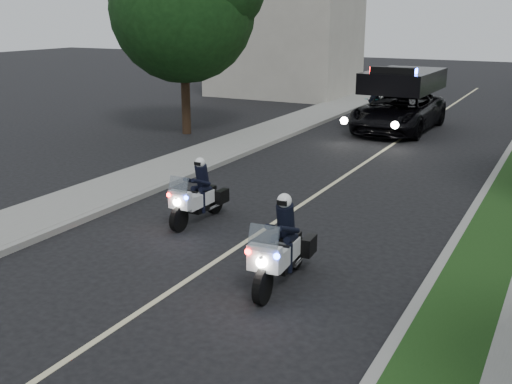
{
  "coord_description": "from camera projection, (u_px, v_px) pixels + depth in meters",
  "views": [
    {
      "loc": [
        6.07,
        -8.29,
        4.83
      ],
      "look_at": [
        -0.02,
        3.31,
        1.0
      ],
      "focal_mm": 43.18,
      "sensor_mm": 36.0,
      "label": 1
    }
  ],
  "objects": [
    {
      "name": "ground",
      "position": [
        172.0,
        291.0,
        11.11
      ],
      "size": [
        120.0,
        120.0,
        0.0
      ],
      "primitive_type": "plane",
      "color": "black",
      "rests_on": "ground"
    },
    {
      "name": "police_moto_right",
      "position": [
        281.0,
        284.0,
        11.38
      ],
      "size": [
        0.86,
        2.07,
        1.72
      ],
      "primitive_type": null,
      "rotation": [
        0.0,
        0.0,
        0.08
      ],
      "color": "silver",
      "rests_on": "ground"
    },
    {
      "name": "curb_right",
      "position": [
        490.0,
        184.0,
        17.76
      ],
      "size": [
        0.2,
        60.0,
        0.15
      ],
      "primitive_type": "cube",
      "color": "gray",
      "rests_on": "ground"
    },
    {
      "name": "tree_left_near",
      "position": [
        187.0,
        133.0,
        25.54
      ],
      "size": [
        7.3,
        7.3,
        9.64
      ],
      "primitive_type": null,
      "rotation": [
        0.0,
        0.0,
        -0.32
      ],
      "color": "#133712",
      "rests_on": "ground"
    },
    {
      "name": "sidewalk_left",
      "position": [
        215.0,
        151.0,
        21.91
      ],
      "size": [
        2.0,
        60.0,
        0.16
      ],
      "primitive_type": "cube",
      "color": "gray",
      "rests_on": "ground"
    },
    {
      "name": "police_moto_left",
      "position": [
        198.0,
        222.0,
        14.78
      ],
      "size": [
        0.68,
        1.85,
        1.56
      ],
      "primitive_type": null,
      "rotation": [
        0.0,
        0.0,
        -0.02
      ],
      "color": "silver",
      "rests_on": "ground"
    },
    {
      "name": "lane_marking",
      "position": [
        354.0,
        170.0,
        19.61
      ],
      "size": [
        0.12,
        50.0,
        0.01
      ],
      "primitive_type": "cube",
      "color": "#BFB78C",
      "rests_on": "ground"
    },
    {
      "name": "curb_left",
      "position": [
        242.0,
        155.0,
        21.42
      ],
      "size": [
        0.2,
        60.0,
        0.15
      ],
      "primitive_type": "cube",
      "color": "gray",
      "rests_on": "ground"
    },
    {
      "name": "building_far",
      "position": [
        285.0,
        36.0,
        36.69
      ],
      "size": [
        8.0,
        6.0,
        7.0
      ],
      "primitive_type": "cube",
      "color": "#A8A396",
      "rests_on": "ground"
    },
    {
      "name": "cyclist",
      "position": [
        374.0,
        118.0,
        29.28
      ],
      "size": [
        0.65,
        0.45,
        1.77
      ],
      "primitive_type": "imported",
      "rotation": [
        0.0,
        0.0,
        3.18
      ],
      "color": "black",
      "rests_on": "ground"
    },
    {
      "name": "bicycle",
      "position": [
        374.0,
        118.0,
        29.28
      ],
      "size": [
        0.66,
        1.86,
        0.97
      ],
      "primitive_type": "imported",
      "rotation": [
        0.0,
        0.0,
        -0.01
      ],
      "color": "black",
      "rests_on": "ground"
    },
    {
      "name": "police_suv",
      "position": [
        397.0,
        131.0,
        26.16
      ],
      "size": [
        2.96,
        6.12,
        2.94
      ],
      "primitive_type": "imported",
      "rotation": [
        0.0,
        0.0,
        -0.03
      ],
      "color": "black",
      "rests_on": "ground"
    }
  ]
}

